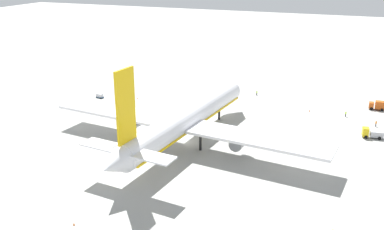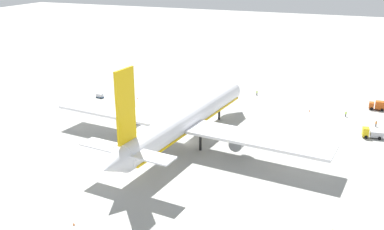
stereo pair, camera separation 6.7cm
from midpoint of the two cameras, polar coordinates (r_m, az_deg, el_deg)
name	(u,v)px [view 2 (the right image)]	position (r m, az deg, el deg)	size (l,w,h in m)	color
ground_plane	(188,142)	(116.72, -0.52, -3.57)	(600.00, 600.00, 0.00)	#9E9E99
airliner	(185,120)	(113.07, -0.85, -0.62)	(68.06, 76.45, 25.67)	white
service_truck_2	(378,105)	(153.14, 22.98, 1.18)	(2.43, 4.90, 2.89)	#BF4C14
service_truck_3	(372,133)	(128.76, 22.33, -2.20)	(2.91, 5.61, 2.76)	yellow
baggage_cart_0	(100,95)	(156.94, -11.86, 2.50)	(1.87, 3.39, 1.48)	#26598C
ground_worker_0	(376,124)	(137.83, 22.78, -1.05)	(0.44, 0.44, 1.76)	#3F3F47
ground_worker_1	(257,93)	(157.88, 8.43, 2.86)	(0.53, 0.53, 1.77)	black
ground_worker_2	(346,114)	(143.17, 19.35, 0.13)	(0.46, 0.46, 1.68)	#3F3F47
traffic_cone_0	(138,98)	(153.62, -7.04, 2.20)	(0.36, 0.36, 0.55)	orange
traffic_cone_1	(310,111)	(144.72, 15.03, 0.55)	(0.36, 0.36, 0.55)	orange
traffic_cone_3	(74,224)	(85.55, -15.07, -13.49)	(0.36, 0.36, 0.55)	orange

